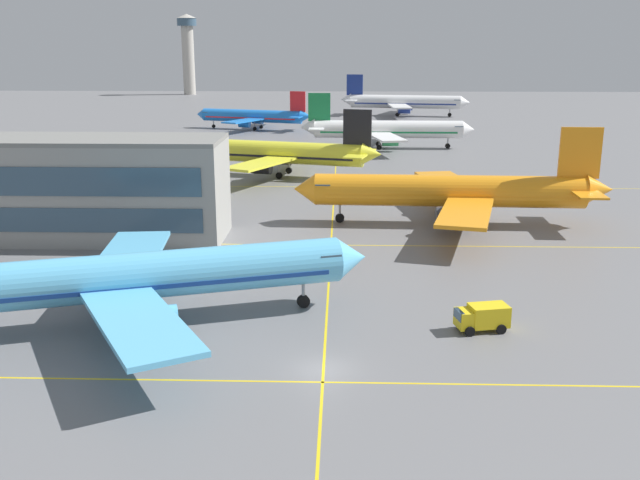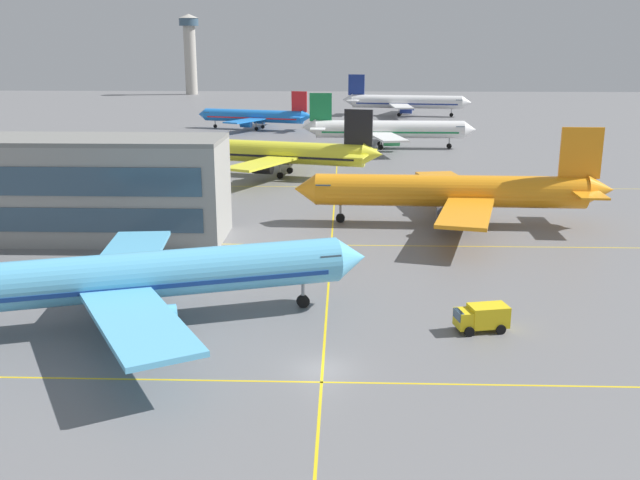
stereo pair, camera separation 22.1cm
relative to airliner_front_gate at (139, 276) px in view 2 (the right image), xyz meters
The scene contains 10 objects.
ground_plane 17.44m from the airliner_front_gate, 28.27° to the right, with size 600.00×600.00×0.00m, color slate.
airliner_front_gate is the anchor object (origin of this frame).
airliner_second_row 45.51m from the airliner_front_gate, 48.79° to the left, with size 39.51×34.12×12.30m.
airliner_third_row 68.04m from the airliner_front_gate, 85.98° to the left, with size 37.00×31.50×11.64m.
airliner_far_left_stand 105.30m from the airliner_front_gate, 75.99° to the left, with size 37.63×32.59×11.74m.
airliner_far_right_stand 136.33m from the airliner_front_gate, 93.10° to the left, with size 32.10×27.38×10.14m.
airliner_distant_taxiway 177.81m from the airliner_front_gate, 78.62° to the left, with size 40.38×34.47×12.57m.
taxiway_markings 28.60m from the airliner_front_gate, 58.14° to the left, with size 139.00×112.47×0.01m.
service_truck_catering 27.44m from the airliner_front_gate, ahead, with size 4.41×2.85×2.10m.
control_tower 274.86m from the airliner_front_gate, 100.90° to the left, with size 8.82×8.82×34.26m.
Camera 2 is at (1.42, -46.10, 22.06)m, focal length 40.36 mm.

